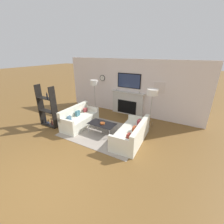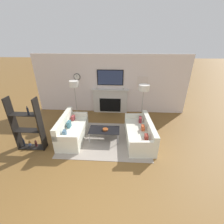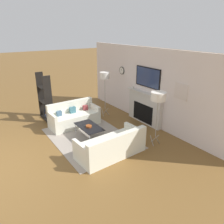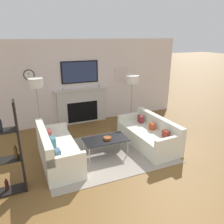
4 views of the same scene
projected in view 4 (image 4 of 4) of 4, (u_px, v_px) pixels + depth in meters
The scene contains 8 objects.
fireplace_wall at pixel (80, 86), 7.13m from camera, with size 7.07×0.28×2.70m.
area_rug at pixel (107, 153), 5.47m from camera, with size 3.03×2.22×0.01m.
couch_left at pixel (57, 152), 4.93m from camera, with size 0.81×1.76×0.85m.
couch_right at pixel (149, 135), 5.83m from camera, with size 0.95×1.92×0.75m.
coffee_table at pixel (106, 140), 5.32m from camera, with size 1.06×0.57×0.40m.
decorative_bowl at pixel (108, 138), 5.30m from camera, with size 0.19×0.19×0.06m.
floor_lamp_left at pixel (36, 84), 5.70m from camera, with size 0.38×0.38×1.75m.
floor_lamp_right at pixel (132, 80), 6.76m from camera, with size 0.43×0.43×1.64m.
Camera 4 is at (-1.75, -1.81, 2.78)m, focal length 35.00 mm.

